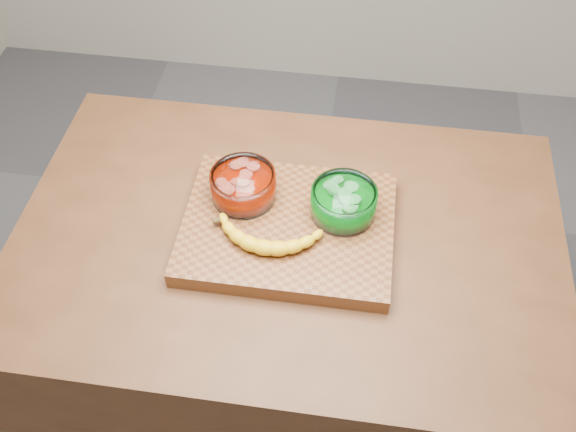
# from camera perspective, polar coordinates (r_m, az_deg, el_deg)

# --- Properties ---
(ground) EXTENTS (3.50, 3.50, 0.00)m
(ground) POSITION_cam_1_polar(r_m,az_deg,el_deg) (2.18, 0.00, -16.58)
(ground) COLOR #59595D
(ground) RESTS_ON ground
(counter) EXTENTS (1.20, 0.80, 0.90)m
(counter) POSITION_cam_1_polar(r_m,az_deg,el_deg) (1.77, 0.00, -10.72)
(counter) COLOR #4F2D17
(counter) RESTS_ON ground
(cutting_board) EXTENTS (0.45, 0.35, 0.04)m
(cutting_board) POSITION_cam_1_polar(r_m,az_deg,el_deg) (1.38, 0.00, -1.07)
(cutting_board) COLOR brown
(cutting_board) RESTS_ON counter
(bowl_red) EXTENTS (0.14, 0.14, 0.07)m
(bowl_red) POSITION_cam_1_polar(r_m,az_deg,el_deg) (1.40, -3.99, 2.70)
(bowl_red) COLOR white
(bowl_red) RESTS_ON cutting_board
(bowl_green) EXTENTS (0.14, 0.14, 0.07)m
(bowl_green) POSITION_cam_1_polar(r_m,az_deg,el_deg) (1.37, 4.96, 1.22)
(bowl_green) COLOR white
(bowl_green) RESTS_ON cutting_board
(banana) EXTENTS (0.26, 0.12, 0.04)m
(banana) POSITION_cam_1_polar(r_m,az_deg,el_deg) (1.32, -1.80, -1.76)
(banana) COLOR gold
(banana) RESTS_ON cutting_board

